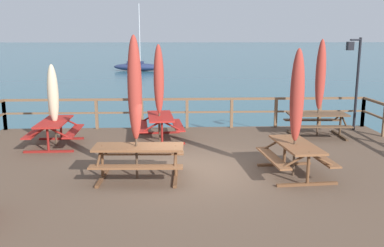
% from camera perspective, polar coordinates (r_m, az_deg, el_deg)
% --- Properties ---
extents(ground_plane, '(600.00, 600.00, 0.00)m').
position_cam_1_polar(ground_plane, '(10.79, 0.18, -9.95)').
color(ground_plane, '#2D5B6B').
extents(wooden_deck, '(13.14, 9.89, 0.75)m').
position_cam_1_polar(wooden_deck, '(10.66, 0.18, -8.07)').
color(wooden_deck, brown).
rests_on(wooden_deck, ground).
extents(railing_waterside_far, '(12.94, 0.10, 1.09)m').
position_cam_1_polar(railing_waterside_far, '(15.03, -0.68, 2.14)').
color(railing_waterside_far, brown).
rests_on(railing_waterside_far, wooden_deck).
extents(picnic_table_front_right, '(2.11, 1.48, 0.78)m').
position_cam_1_polar(picnic_table_front_right, '(9.80, -7.21, -4.19)').
color(picnic_table_front_right, brown).
rests_on(picnic_table_front_right, wooden_deck).
extents(picnic_table_mid_left, '(1.55, 1.98, 0.78)m').
position_cam_1_polar(picnic_table_mid_left, '(10.25, 13.87, -3.77)').
color(picnic_table_mid_left, brown).
rests_on(picnic_table_mid_left, wooden_deck).
extents(picnic_table_mid_centre, '(1.96, 1.47, 0.78)m').
position_cam_1_polar(picnic_table_mid_centre, '(14.41, 16.56, 0.51)').
color(picnic_table_mid_centre, brown).
rests_on(picnic_table_mid_centre, wooden_deck).
extents(picnic_table_front_left, '(1.44, 1.94, 0.78)m').
position_cam_1_polar(picnic_table_front_left, '(13.26, -18.10, -0.53)').
color(picnic_table_front_left, maroon).
rests_on(picnic_table_front_left, wooden_deck).
extents(picnic_table_back_right, '(1.56, 2.01, 0.78)m').
position_cam_1_polar(picnic_table_back_right, '(13.47, -4.29, 0.21)').
color(picnic_table_back_right, maroon).
rests_on(picnic_table_back_right, wooden_deck).
extents(patio_umbrella_tall_back_right, '(0.32, 0.32, 3.27)m').
position_cam_1_polar(patio_umbrella_tall_back_right, '(9.51, -7.74, 4.64)').
color(patio_umbrella_tall_back_right, '#4C3828').
rests_on(patio_umbrella_tall_back_right, wooden_deck).
extents(patio_umbrella_short_front, '(0.32, 0.32, 2.98)m').
position_cam_1_polar(patio_umbrella_short_front, '(9.91, 14.02, 3.59)').
color(patio_umbrella_short_front, '#4C3828').
rests_on(patio_umbrella_short_front, wooden_deck).
extents(patio_umbrella_short_mid, '(0.32, 0.32, 3.15)m').
position_cam_1_polar(patio_umbrella_short_mid, '(14.30, 16.99, 6.26)').
color(patio_umbrella_short_mid, '#4C3828').
rests_on(patio_umbrella_short_mid, wooden_deck).
extents(patio_umbrella_tall_back_left, '(0.32, 0.32, 2.45)m').
position_cam_1_polar(patio_umbrella_tall_back_left, '(13.14, -18.28, 3.76)').
color(patio_umbrella_tall_back_left, '#4C3828').
rests_on(patio_umbrella_tall_back_left, wooden_deck).
extents(patio_umbrella_tall_mid_left, '(0.32, 0.32, 3.00)m').
position_cam_1_polar(patio_umbrella_tall_mid_left, '(13.21, -4.51, 5.91)').
color(patio_umbrella_tall_mid_left, '#4C3828').
rests_on(patio_umbrella_tall_mid_left, wooden_deck).
extents(lamp_post_hooked, '(0.61, 0.44, 3.20)m').
position_cam_1_polar(lamp_post_hooked, '(15.49, 21.14, 6.77)').
color(lamp_post_hooked, black).
rests_on(lamp_post_hooked, wooden_deck).
extents(sailboat_distant, '(6.23, 3.08, 7.72)m').
position_cam_1_polar(sailboat_distant, '(50.74, -7.35, 7.65)').
color(sailboat_distant, navy).
rests_on(sailboat_distant, ground).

